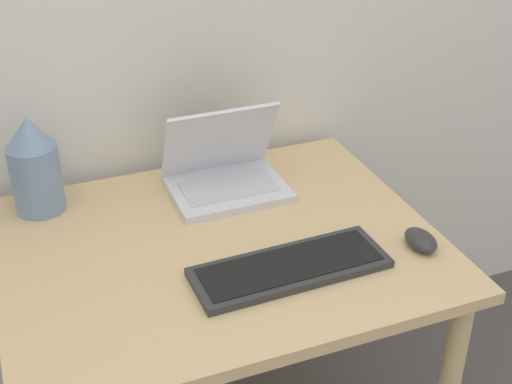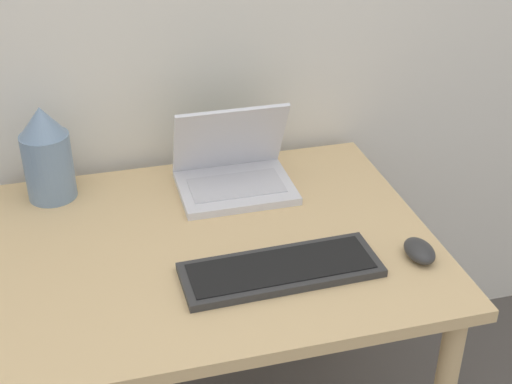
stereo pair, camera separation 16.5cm
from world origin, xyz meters
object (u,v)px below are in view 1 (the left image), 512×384
laptop (224,172)px  keyboard (290,267)px  vase (34,166)px  mouse (421,240)px

laptop → keyboard: (0.01, -0.40, -0.04)m
keyboard → vase: 0.67m
keyboard → vase: (-0.47, 0.47, 0.11)m
mouse → vase: bearing=148.1°
keyboard → mouse: 0.32m
laptop → vase: bearing=171.2°
keyboard → mouse: size_ratio=4.53×
vase → laptop: bearing=-8.8°
laptop → mouse: bearing=-51.9°
laptop → mouse: (0.33, -0.42, -0.03)m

